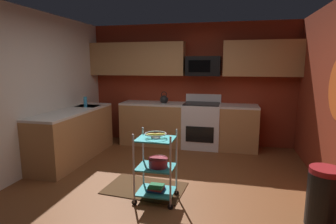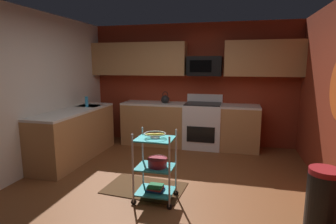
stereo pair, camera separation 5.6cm
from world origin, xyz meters
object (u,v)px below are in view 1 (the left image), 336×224
(rolling_cart, at_px, (156,167))
(trash_can, at_px, (324,197))
(kettle, at_px, (164,99))
(mixing_bowl_large, at_px, (158,162))
(book_stack, at_px, (156,188))
(dish_soap_bottle, at_px, (85,102))
(microwave, at_px, (203,66))
(oven_range, at_px, (201,125))
(fruit_bowl, at_px, (156,135))

(rolling_cart, height_order, trash_can, rolling_cart)
(trash_can, bearing_deg, kettle, 132.86)
(mixing_bowl_large, bearing_deg, book_stack, -180.00)
(kettle, bearing_deg, dish_soap_bottle, -145.83)
(microwave, bearing_deg, oven_range, -89.74)
(rolling_cart, xyz_separation_m, kettle, (-0.51, 2.47, 0.55))
(oven_range, height_order, dish_soap_bottle, dish_soap_bottle)
(dish_soap_bottle, bearing_deg, book_stack, -40.07)
(dish_soap_bottle, bearing_deg, rolling_cart, -40.07)
(microwave, bearing_deg, kettle, -172.40)
(oven_range, height_order, fruit_bowl, oven_range)
(oven_range, xyz_separation_m, fruit_bowl, (-0.31, -2.47, 0.40))
(oven_range, bearing_deg, dish_soap_bottle, -157.00)
(book_stack, height_order, dish_soap_bottle, dish_soap_bottle)
(dish_soap_bottle, relative_size, trash_can, 0.30)
(mixing_bowl_large, distance_m, book_stack, 0.36)
(rolling_cart, bearing_deg, dish_soap_bottle, 139.93)
(oven_range, height_order, kettle, kettle)
(dish_soap_bottle, xyz_separation_m, trash_can, (3.76, -1.69, -0.69))
(microwave, height_order, trash_can, microwave)
(oven_range, height_order, rolling_cart, oven_range)
(oven_range, bearing_deg, fruit_bowl, -97.07)
(fruit_bowl, height_order, dish_soap_bottle, dish_soap_bottle)
(oven_range, bearing_deg, book_stack, -97.07)
(microwave, distance_m, kettle, 1.08)
(rolling_cart, distance_m, mixing_bowl_large, 0.07)
(fruit_bowl, relative_size, kettle, 1.03)
(fruit_bowl, xyz_separation_m, book_stack, (-0.00, -0.00, -0.71))
(book_stack, relative_size, trash_can, 0.35)
(fruit_bowl, xyz_separation_m, trash_can, (1.91, -0.14, -0.55))
(rolling_cart, bearing_deg, mixing_bowl_large, 0.00)
(microwave, relative_size, kettle, 2.65)
(oven_range, distance_m, fruit_bowl, 2.52)
(microwave, xyz_separation_m, dish_soap_bottle, (-2.16, -1.02, -0.68))
(book_stack, relative_size, kettle, 0.86)
(oven_range, xyz_separation_m, trash_can, (1.60, -2.61, -0.15))
(rolling_cart, bearing_deg, book_stack, -91.79)
(fruit_bowl, xyz_separation_m, kettle, (-0.51, 2.47, 0.12))
(rolling_cart, relative_size, kettle, 3.47)
(book_stack, distance_m, trash_can, 1.92)
(kettle, bearing_deg, trash_can, -47.14)
(book_stack, bearing_deg, fruit_bowl, 88.21)
(microwave, xyz_separation_m, book_stack, (-0.31, -2.58, -1.54))
(microwave, distance_m, fruit_bowl, 2.72)
(book_stack, bearing_deg, kettle, 101.62)
(oven_range, xyz_separation_m, rolling_cart, (-0.31, -2.47, -0.03))
(fruit_bowl, bearing_deg, dish_soap_bottle, 139.93)
(rolling_cart, bearing_deg, fruit_bowl, -91.79)
(rolling_cart, relative_size, dish_soap_bottle, 4.57)
(mixing_bowl_large, distance_m, trash_can, 1.89)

